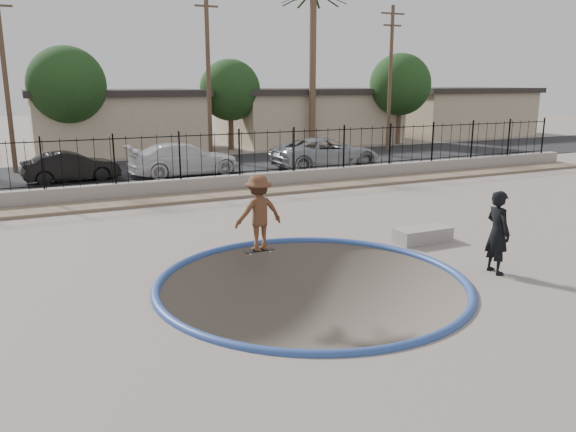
{
  "coord_description": "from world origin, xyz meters",
  "views": [
    {
      "loc": [
        -5.51,
        -11.46,
        4.36
      ],
      "look_at": [
        0.82,
        2.0,
        0.8
      ],
      "focal_mm": 35.0,
      "sensor_mm": 36.0,
      "label": 1
    }
  ],
  "objects_px": {
    "videographer": "(498,232)",
    "car_d": "(326,153)",
    "skateboard": "(259,251)",
    "skater": "(259,216)",
    "car_b": "(71,167)",
    "car_c": "(185,159)",
    "concrete_ledge": "(423,235)"
  },
  "relations": [
    {
      "from": "car_b",
      "to": "car_c",
      "type": "distance_m",
      "value": 5.05
    },
    {
      "from": "car_c",
      "to": "videographer",
      "type": "bearing_deg",
      "value": -173.09
    },
    {
      "from": "car_c",
      "to": "skateboard",
      "type": "bearing_deg",
      "value": 170.47
    },
    {
      "from": "skater",
      "to": "skateboard",
      "type": "distance_m",
      "value": 0.93
    },
    {
      "from": "skateboard",
      "to": "concrete_ledge",
      "type": "xyz_separation_m",
      "value": [
        4.55,
        -0.98,
        0.14
      ]
    },
    {
      "from": "concrete_ledge",
      "to": "videographer",
      "type": "bearing_deg",
      "value": -92.82
    },
    {
      "from": "videographer",
      "to": "car_b",
      "type": "bearing_deg",
      "value": 31.12
    },
    {
      "from": "skateboard",
      "to": "car_b",
      "type": "height_order",
      "value": "car_b"
    },
    {
      "from": "skater",
      "to": "car_d",
      "type": "height_order",
      "value": "skater"
    },
    {
      "from": "skater",
      "to": "skateboard",
      "type": "height_order",
      "value": "skater"
    },
    {
      "from": "concrete_ledge",
      "to": "car_d",
      "type": "distance_m",
      "value": 13.76
    },
    {
      "from": "skateboard",
      "to": "car_b",
      "type": "distance_m",
      "value": 13.87
    },
    {
      "from": "videographer",
      "to": "car_c",
      "type": "height_order",
      "value": "videographer"
    },
    {
      "from": "skater",
      "to": "videographer",
      "type": "relative_size",
      "value": 1.01
    },
    {
      "from": "car_b",
      "to": "skateboard",
      "type": "bearing_deg",
      "value": -170.83
    },
    {
      "from": "videographer",
      "to": "car_b",
      "type": "height_order",
      "value": "videographer"
    },
    {
      "from": "car_d",
      "to": "car_c",
      "type": "bearing_deg",
      "value": 81.4
    },
    {
      "from": "skateboard",
      "to": "concrete_ledge",
      "type": "distance_m",
      "value": 4.65
    },
    {
      "from": "videographer",
      "to": "car_d",
      "type": "bearing_deg",
      "value": -8.68
    },
    {
      "from": "car_b",
      "to": "car_c",
      "type": "bearing_deg",
      "value": -100.15
    },
    {
      "from": "concrete_ledge",
      "to": "car_b",
      "type": "height_order",
      "value": "car_b"
    },
    {
      "from": "car_d",
      "to": "skateboard",
      "type": "bearing_deg",
      "value": 142.63
    },
    {
      "from": "videographer",
      "to": "skater",
      "type": "bearing_deg",
      "value": 55.64
    },
    {
      "from": "car_c",
      "to": "car_d",
      "type": "distance_m",
      "value": 7.23
    },
    {
      "from": "videographer",
      "to": "car_c",
      "type": "distance_m",
      "value": 17.04
    },
    {
      "from": "skateboard",
      "to": "car_b",
      "type": "relative_size",
      "value": 0.2
    },
    {
      "from": "concrete_ledge",
      "to": "car_c",
      "type": "bearing_deg",
      "value": 102.2
    },
    {
      "from": "concrete_ledge",
      "to": "car_c",
      "type": "height_order",
      "value": "car_c"
    },
    {
      "from": "concrete_ledge",
      "to": "skater",
      "type": "bearing_deg",
      "value": 167.89
    },
    {
      "from": "car_b",
      "to": "car_d",
      "type": "height_order",
      "value": "car_d"
    },
    {
      "from": "skater",
      "to": "car_c",
      "type": "distance_m",
      "value": 13.08
    },
    {
      "from": "car_b",
      "to": "car_c",
      "type": "height_order",
      "value": "car_c"
    }
  ]
}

